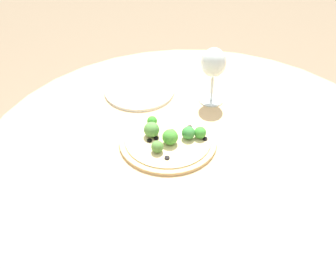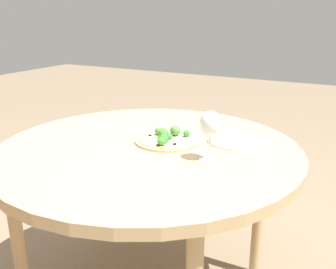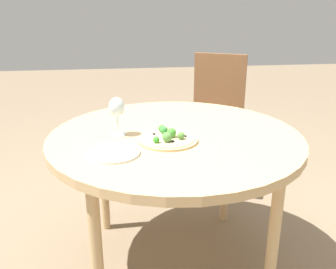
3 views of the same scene
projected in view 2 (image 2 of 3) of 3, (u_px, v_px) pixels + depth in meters
name	position (u px, v px, depth m)	size (l,w,h in m)	color
dining_table	(149.00, 160.00, 1.49)	(1.19, 1.19, 0.73)	tan
pizza	(168.00, 138.00, 1.52)	(0.27, 0.27, 0.06)	tan
wine_glass	(210.00, 125.00, 1.29)	(0.07, 0.07, 0.18)	silver
plate_near	(235.00, 141.00, 1.52)	(0.22, 0.22, 0.01)	silver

